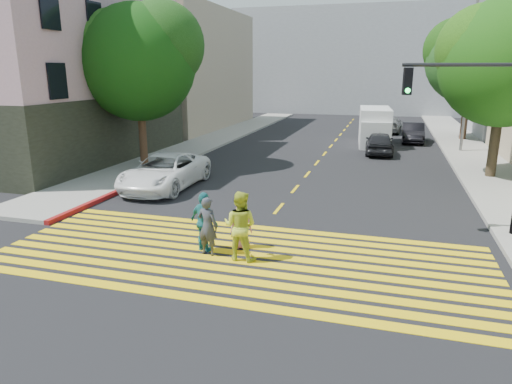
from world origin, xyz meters
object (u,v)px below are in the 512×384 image
at_px(tree_left, 140,56).
at_px(pedestrian_child, 241,227).
at_px(silver_car, 390,124).
at_px(white_van, 374,128).
at_px(white_sedan, 165,171).
at_px(pedestrian_man, 208,226).
at_px(pedestrian_extra, 204,222).
at_px(traffic_signal, 492,121).
at_px(tree_right_near, 508,56).
at_px(tree_right_far, 474,54).
at_px(pedestrian_woman, 240,226).
at_px(dark_car_near, 379,143).
at_px(dark_car_parked, 413,133).

height_order(tree_left, pedestrian_child, tree_left).
distance_m(silver_car, white_van, 7.29).
bearing_deg(white_sedan, pedestrian_man, -54.80).
bearing_deg(pedestrian_extra, tree_left, -29.05).
xyz_separation_m(pedestrian_man, white_sedan, (-4.58, 6.38, -0.09)).
distance_m(tree_left, traffic_signal, 16.54).
xyz_separation_m(tree_right_near, pedestrian_man, (-9.35, -12.20, -4.75)).
bearing_deg(tree_right_far, tree_right_near, -91.99).
height_order(tree_right_far, pedestrian_child, tree_right_far).
xyz_separation_m(pedestrian_child, white_sedan, (-5.30, 5.66, 0.09)).
bearing_deg(pedestrian_child, white_van, -116.65).
height_order(white_sedan, silver_car, white_sedan).
xyz_separation_m(pedestrian_woman, dark_car_near, (3.09, 17.66, -0.26)).
height_order(pedestrian_child, pedestrian_extra, pedestrian_extra).
bearing_deg(traffic_signal, pedestrian_woman, -160.27).
distance_m(tree_right_near, tree_right_far, 12.71).
height_order(tree_right_far, white_sedan, tree_right_far).
relative_size(tree_right_near, pedestrian_extra, 4.83).
relative_size(tree_left, pedestrian_child, 6.49).
xyz_separation_m(pedestrian_man, pedestrian_extra, (-0.18, 0.21, 0.03)).
xyz_separation_m(white_sedan, silver_car, (9.13, 22.02, -0.07)).
relative_size(dark_car_near, white_van, 0.75).
relative_size(tree_right_near, dark_car_near, 2.05).
height_order(pedestrian_man, pedestrian_child, pedestrian_man).
xyz_separation_m(pedestrian_child, traffic_signal, (6.66, 2.88, 2.89)).
bearing_deg(pedestrian_extra, silver_car, -75.45).
xyz_separation_m(white_van, traffic_signal, (3.79, -17.59, 2.35)).
height_order(pedestrian_woman, pedestrian_extra, pedestrian_woman).
relative_size(tree_right_near, tree_right_far, 0.92).
xyz_separation_m(tree_left, dark_car_near, (11.70, 7.44, -4.93)).
distance_m(tree_right_near, pedestrian_extra, 16.03).
height_order(white_van, traffic_signal, traffic_signal).
xyz_separation_m(tree_left, white_sedan, (3.08, -3.79, -4.88)).
xyz_separation_m(tree_left, tree_right_near, (17.00, 2.04, -0.05)).
relative_size(pedestrian_child, white_sedan, 0.24).
distance_m(tree_right_far, dark_car_parked, 6.69).
bearing_deg(dark_car_near, dark_car_parked, -113.88).
bearing_deg(white_van, white_sedan, -123.31).
distance_m(pedestrian_child, white_sedan, 7.75).
height_order(pedestrian_man, pedestrian_woman, pedestrian_woman).
distance_m(tree_right_far, silver_car, 8.31).
relative_size(pedestrian_woman, white_sedan, 0.36).
relative_size(pedestrian_child, dark_car_parked, 0.31).
bearing_deg(pedestrian_woman, tree_left, -45.71).
distance_m(pedestrian_child, dark_car_parked, 23.17).
height_order(tree_right_far, dark_car_parked, tree_right_far).
height_order(pedestrian_woman, pedestrian_child, pedestrian_woman).
bearing_deg(pedestrian_child, pedestrian_man, 26.07).
height_order(silver_car, white_van, white_van).
bearing_deg(pedestrian_child, tree_right_near, -145.58).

